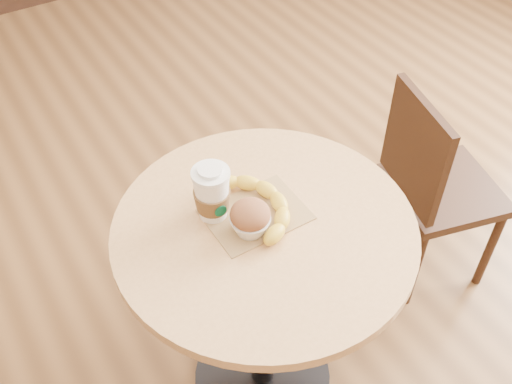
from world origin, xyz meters
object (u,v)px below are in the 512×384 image
Objects in this scene: cafe_table at (264,276)px; banana at (261,203)px; chair_right at (432,184)px; coffee_cup at (212,195)px; muffin at (250,218)px.

cafe_table is 0.23m from banana.
banana reaches higher than cafe_table.
coffee_cup reaches higher than chair_right.
chair_right is at bearing 6.22° from banana.
chair_right is 5.15× the size of coffee_cup.
cafe_table is 0.95× the size of chair_right.
coffee_cup is 0.13m from banana.
muffin reaches higher than banana.
cafe_table is 4.91× the size of coffee_cup.
coffee_cup is (-0.09, 0.10, 0.27)m from cafe_table.
muffin is at bearing -138.22° from banana.
chair_right is 0.79m from banana.
banana is at bearing 39.70° from muffin.
coffee_cup reaches higher than banana.
muffin is at bearing 177.45° from cafe_table.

